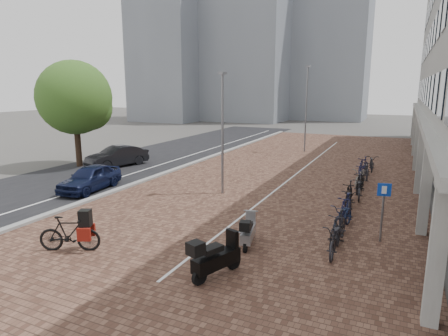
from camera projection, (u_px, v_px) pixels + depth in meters
The scene contains 17 objects.
ground at pixel (155, 233), 14.08m from camera, with size 140.00×140.00×0.00m, color #474442.
plaza_brick at pixel (294, 173), 23.89m from camera, with size 14.50×42.00×0.04m, color brown.
street_asphalt at pixel (148, 159), 28.44m from camera, with size 8.00×50.00×0.03m, color black.
curb at pixel (194, 163), 26.82m from camera, with size 0.35×42.00×0.14m, color gray.
lane_line at pixel (171, 161), 27.61m from camera, with size 0.12×44.00×0.00m, color white.
parking_line at pixel (297, 173), 23.80m from camera, with size 0.10×30.00×0.00m, color white.
bg_towers at pixel (257, 30), 60.54m from camera, with size 33.00×23.00×32.00m.
car_navy at pixel (90, 178), 19.85m from camera, with size 1.55×3.85×1.31m, color black.
car_dark at pixel (117, 156), 25.82m from camera, with size 1.46×4.18×1.38m, color black.
hero_bike at pixel (69, 233), 12.44m from camera, with size 2.04×1.33×1.40m.
scooter_front at pixel (248, 231), 12.87m from camera, with size 0.50×1.59×1.09m, color #999A9E, non-canonical shape.
scooter_mid at pixel (216, 256), 10.72m from camera, with size 0.57×1.83×1.26m, color black, non-canonical shape.
parking_sign at pixel (383, 204), 13.01m from camera, with size 0.43×0.13×2.09m.
lamp_near at pixel (222, 135), 18.74m from camera, with size 0.12×0.12×5.87m, color slate.
lamp_far at pixel (306, 110), 31.07m from camera, with size 0.12×0.12×6.83m, color gray.
street_tree at pixel (77, 100), 25.14m from camera, with size 4.78×4.78×6.95m.
bike_row at pixel (357, 188), 18.45m from camera, with size 1.28×15.81×1.05m.
Camera 1 is at (7.91, -10.97, 5.23)m, focal length 30.99 mm.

